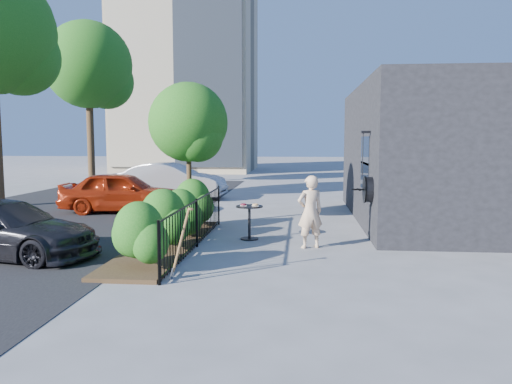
# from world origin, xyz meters

# --- Properties ---
(ground) EXTENTS (120.00, 120.00, 0.00)m
(ground) POSITION_xyz_m (0.00, 0.00, 0.00)
(ground) COLOR gray
(ground) RESTS_ON ground
(shop_building) EXTENTS (6.22, 9.00, 4.00)m
(shop_building) POSITION_xyz_m (5.50, 4.50, 2.00)
(shop_building) COLOR black
(shop_building) RESTS_ON ground
(fence) EXTENTS (0.05, 6.05, 1.10)m
(fence) POSITION_xyz_m (-1.50, 0.00, 0.56)
(fence) COLOR black
(fence) RESTS_ON ground
(planting_bed) EXTENTS (1.30, 6.00, 0.08)m
(planting_bed) POSITION_xyz_m (-2.20, 0.00, 0.04)
(planting_bed) COLOR #382616
(planting_bed) RESTS_ON ground
(shrubs) EXTENTS (1.10, 5.60, 1.24)m
(shrubs) POSITION_xyz_m (-2.10, 0.10, 0.70)
(shrubs) COLOR #1A5D15
(shrubs) RESTS_ON ground
(patio_tree) EXTENTS (2.20, 2.20, 3.94)m
(patio_tree) POSITION_xyz_m (-2.24, 2.76, 2.76)
(patio_tree) COLOR #3F2B19
(patio_tree) RESTS_ON ground
(street) EXTENTS (9.00, 30.00, 0.01)m
(street) POSITION_xyz_m (-7.00, 3.00, 0.00)
(street) COLOR black
(street) RESTS_ON ground
(street_tree_far) EXTENTS (4.40, 4.40, 8.28)m
(street_tree_far) POSITION_xyz_m (-9.94, 13.96, 5.92)
(street_tree_far) COLOR #3F2B19
(street_tree_far) RESTS_ON ground
(cafe_table) EXTENTS (0.66, 0.66, 0.88)m
(cafe_table) POSITION_xyz_m (-0.41, 0.96, 0.57)
(cafe_table) COLOR black
(cafe_table) RESTS_ON ground
(woman) EXTENTS (0.70, 0.58, 1.63)m
(woman) POSITION_xyz_m (1.04, 0.14, 0.82)
(woman) COLOR beige
(woman) RESTS_ON ground
(shovel) EXTENTS (0.43, 0.17, 1.29)m
(shovel) POSITION_xyz_m (-1.25, -2.60, 0.57)
(shovel) COLOR brown
(shovel) RESTS_ON ground
(car_red) EXTENTS (4.13, 1.94, 1.37)m
(car_red) POSITION_xyz_m (-5.08, 5.06, 0.68)
(car_red) COLOR #A5270D
(car_red) RESTS_ON ground
(car_silver) EXTENTS (4.57, 1.87, 1.47)m
(car_silver) POSITION_xyz_m (-4.48, 9.00, 0.74)
(car_silver) COLOR #A2A2A7
(car_silver) RESTS_ON ground
(car_darkgrey) EXTENTS (4.23, 2.29, 1.16)m
(car_darkgrey) POSITION_xyz_m (-5.25, -1.29, 0.58)
(car_darkgrey) COLOR black
(car_darkgrey) RESTS_ON ground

